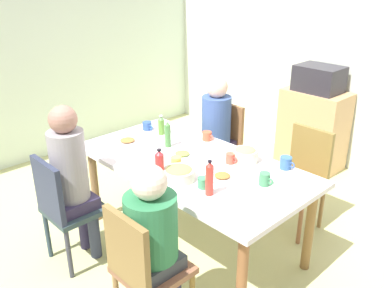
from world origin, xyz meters
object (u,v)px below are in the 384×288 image
bottle_0 (168,134)px  side_cabinet (313,129)px  bottle_3 (209,179)px  cup_3 (204,183)px  cup_6 (149,163)px  cup_1 (231,158)px  microwave (319,79)px  dining_table (192,171)px  plate_0 (128,141)px  person_3 (153,234)px  chair_2 (221,142)px  bottle_1 (161,125)px  bowl_1 (245,154)px  cup_0 (176,163)px  chair_3 (142,266)px  chair_1 (64,205)px  bottle_2 (160,165)px  person_2 (215,125)px  cup_2 (147,126)px  plate_2 (182,155)px  cup_7 (207,136)px  cup_4 (265,179)px  chair_0 (303,173)px  cup_5 (286,163)px  bowl_0 (179,173)px  person_1 (71,173)px

bottle_0 → side_cabinet: size_ratio=0.26×
bottle_3 → cup_3: bearing=156.9°
cup_6 → cup_1: bearing=54.0°
microwave → dining_table: bearing=-87.1°
plate_0 → cup_6: cup_6 is taller
side_cabinet → person_3: bearing=-78.3°
chair_2 → bottle_1: bottle_1 is taller
bowl_1 → cup_0: (-0.27, -0.48, -0.01)m
side_cabinet → chair_3: bearing=-78.7°
chair_2 → plate_0: (-0.18, -1.01, 0.25)m
bottle_1 → cup_3: bearing=-24.3°
dining_table → bottle_3: bottle_3 is taller
chair_1 → chair_2: 1.74m
cup_1 → bottle_2: (-0.18, -0.56, 0.07)m
chair_3 → side_cabinet: 2.95m
person_2 → cup_2: 0.68m
plate_2 → cup_7: size_ratio=1.75×
cup_1 → cup_4: 0.41m
person_3 → plate_0: size_ratio=5.09×
person_2 → cup_2: bearing=-117.7°
chair_1 → cup_2: chair_1 is taller
chair_0 → side_cabinet: same height
person_3 → bottle_2: (-0.43, 0.41, 0.16)m
cup_5 → cup_7: size_ratio=1.04×
dining_table → bowl_0: bearing=-61.7°
chair_0 → cup_0: size_ratio=7.75×
plate_2 → bottle_1: bearing=158.4°
cup_5 → side_cabinet: side_cabinet is taller
cup_5 → bottle_1: 1.21m
cup_7 → bottle_1: (-0.39, -0.20, 0.04)m
chair_0 → bowl_0: 1.22m
dining_table → microwave: microwave is taller
chair_1 → cup_0: 0.90m
chair_3 → bowl_0: 0.74m
chair_0 → cup_4: 0.84m
chair_2 → cup_3: chair_2 is taller
side_cabinet → cup_6: bearing=-90.9°
cup_6 → bottle_2: bottle_2 is taller
bottle_1 → dining_table: bearing=-18.4°
plate_0 → side_cabinet: (0.55, 2.16, -0.31)m
cup_3 → bottle_0: bottle_0 is taller
chair_0 → cup_1: bearing=-110.1°
bowl_1 → bottle_2: (-0.23, -0.67, 0.05)m
person_1 → cup_7: (0.25, 1.18, 0.04)m
cup_2 → chair_0: bearing=28.6°
bowl_0 → bottle_3: (0.30, 0.00, 0.07)m
cup_0 → cup_5: (0.57, 0.60, -0.00)m
bowl_1 → cup_2: bowl_1 is taller
chair_3 → bottle_2: bottle_2 is taller
dining_table → cup_7: 0.47m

